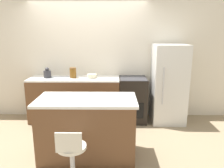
% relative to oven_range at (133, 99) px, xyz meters
% --- Properties ---
extents(ground_plane, '(14.00, 14.00, 0.00)m').
position_rel_oven_range_xyz_m(ground_plane, '(-0.96, -0.32, -0.47)').
color(ground_plane, '#998466').
extents(wall_back, '(8.00, 0.06, 2.60)m').
position_rel_oven_range_xyz_m(wall_back, '(-0.96, 0.33, 0.83)').
color(wall_back, silver).
rests_on(wall_back, ground_plane).
extents(back_counter, '(1.89, 0.60, 0.94)m').
position_rel_oven_range_xyz_m(back_counter, '(-1.24, 0.00, -0.00)').
color(back_counter, brown).
rests_on(back_counter, ground_plane).
extents(kitchen_island, '(1.46, 0.71, 0.93)m').
position_rel_oven_range_xyz_m(kitchen_island, '(-0.80, -1.42, -0.00)').
color(kitchen_island, brown).
rests_on(kitchen_island, ground_plane).
extents(oven_range, '(0.57, 0.61, 0.94)m').
position_rel_oven_range_xyz_m(oven_range, '(0.00, 0.00, 0.00)').
color(oven_range, black).
rests_on(oven_range, ground_plane).
extents(refrigerator, '(0.67, 0.68, 1.63)m').
position_rel_oven_range_xyz_m(refrigerator, '(0.74, -0.03, 0.35)').
color(refrigerator, silver).
rests_on(refrigerator, ground_plane).
extents(stool_chair, '(0.36, 0.36, 0.77)m').
position_rel_oven_range_xyz_m(stool_chair, '(-0.91, -2.06, -0.09)').
color(stool_chair, '#B7B7BC').
rests_on(stool_chair, ground_plane).
extents(kettle, '(0.16, 0.16, 0.21)m').
position_rel_oven_range_xyz_m(kettle, '(-1.81, 0.03, 0.56)').
color(kettle, '#333338').
rests_on(kettle, back_counter).
extents(mixing_bowl, '(0.20, 0.20, 0.07)m').
position_rel_oven_range_xyz_m(mixing_bowl, '(-0.87, 0.03, 0.51)').
color(mixing_bowl, beige).
rests_on(mixing_bowl, back_counter).
extents(canister_jar, '(0.14, 0.14, 0.21)m').
position_rel_oven_range_xyz_m(canister_jar, '(-1.26, 0.03, 0.58)').
color(canister_jar, brown).
rests_on(canister_jar, back_counter).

